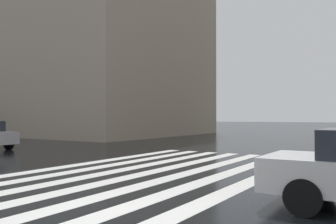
{
  "coord_description": "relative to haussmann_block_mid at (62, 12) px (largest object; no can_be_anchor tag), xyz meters",
  "views": [
    {
      "loc": [
        -4.46,
        -4.13,
        1.62
      ],
      "look_at": [
        7.37,
        3.36,
        1.81
      ],
      "focal_mm": 38.47,
      "sensor_mm": 36.0,
      "label": 1
    }
  ],
  "objects": [
    {
      "name": "zebra_crossing",
      "position": [
        -16.73,
        -22.77,
        -12.39
      ],
      "size": [
        13.0,
        6.5,
        0.01
      ],
      "color": "silver",
      "rests_on": "ground_plane"
    },
    {
      "name": "haussmann_block_mid",
      "position": [
        0.0,
        0.0,
        0.0
      ],
      "size": [
        16.46,
        26.95,
        25.3
      ],
      "color": "tan",
      "rests_on": "ground_plane"
    },
    {
      "name": "ground_plane",
      "position": [
        -20.73,
        -24.7,
        -12.39
      ],
      "size": [
        220.0,
        220.0,
        0.0
      ],
      "primitive_type": "plane",
      "color": "black"
    }
  ]
}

